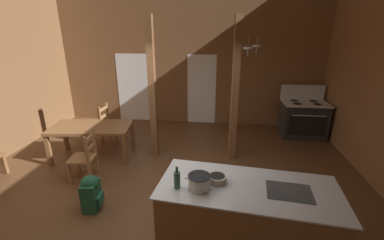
{
  "coord_description": "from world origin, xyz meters",
  "views": [
    {
      "loc": [
        0.99,
        -3.64,
        2.73
      ],
      "look_at": [
        0.44,
        0.94,
        1.09
      ],
      "focal_mm": 23.99,
      "sensor_mm": 36.0,
      "label": 1
    }
  ],
  "objects_px": {
    "kitchen_island": "(245,218)",
    "stove_range": "(303,119)",
    "bottle_tall_on_counter": "(177,179)",
    "backpack": "(91,192)",
    "ladderback_chair_near_window": "(109,124)",
    "dining_table": "(91,130)",
    "mixing_bowl_on_counter": "(217,179)",
    "stockpot_on_counter": "(199,182)",
    "ladderback_chair_by_post": "(85,157)"
  },
  "relations": [
    {
      "from": "kitchen_island",
      "to": "bottle_tall_on_counter",
      "type": "bearing_deg",
      "value": -171.88
    },
    {
      "from": "dining_table",
      "to": "stockpot_on_counter",
      "type": "distance_m",
      "value": 3.5
    },
    {
      "from": "kitchen_island",
      "to": "dining_table",
      "type": "xyz_separation_m",
      "value": [
        -3.17,
        2.21,
        0.18
      ]
    },
    {
      "from": "kitchen_island",
      "to": "dining_table",
      "type": "bearing_deg",
      "value": 145.08
    },
    {
      "from": "stockpot_on_counter",
      "to": "ladderback_chair_by_post",
      "type": "bearing_deg",
      "value": 147.9
    },
    {
      "from": "stove_range",
      "to": "dining_table",
      "type": "height_order",
      "value": "stove_range"
    },
    {
      "from": "stove_range",
      "to": "ladderback_chair_near_window",
      "type": "relative_size",
      "value": 1.39
    },
    {
      "from": "backpack",
      "to": "stockpot_on_counter",
      "type": "xyz_separation_m",
      "value": [
        1.77,
        -0.61,
        0.71
      ]
    },
    {
      "from": "stove_range",
      "to": "backpack",
      "type": "distance_m",
      "value": 5.47
    },
    {
      "from": "stockpot_on_counter",
      "to": "ladderback_chair_near_window",
      "type": "bearing_deg",
      "value": 128.87
    },
    {
      "from": "stove_range",
      "to": "kitchen_island",
      "type": "bearing_deg",
      "value": -114.17
    },
    {
      "from": "ladderback_chair_near_window",
      "to": "stockpot_on_counter",
      "type": "distance_m",
      "value": 4.17
    },
    {
      "from": "ladderback_chair_by_post",
      "to": "mixing_bowl_on_counter",
      "type": "bearing_deg",
      "value": -26.93
    },
    {
      "from": "ladderback_chair_by_post",
      "to": "stockpot_on_counter",
      "type": "relative_size",
      "value": 2.79
    },
    {
      "from": "stockpot_on_counter",
      "to": "bottle_tall_on_counter",
      "type": "bearing_deg",
      "value": -176.6
    },
    {
      "from": "ladderback_chair_by_post",
      "to": "stockpot_on_counter",
      "type": "height_order",
      "value": "stockpot_on_counter"
    },
    {
      "from": "backpack",
      "to": "bottle_tall_on_counter",
      "type": "xyz_separation_m",
      "value": [
        1.5,
        -0.62,
        0.74
      ]
    },
    {
      "from": "ladderback_chair_near_window",
      "to": "stove_range",
      "type": "bearing_deg",
      "value": 10.5
    },
    {
      "from": "kitchen_island",
      "to": "ladderback_chair_near_window",
      "type": "bearing_deg",
      "value": 135.58
    },
    {
      "from": "dining_table",
      "to": "ladderback_chair_near_window",
      "type": "relative_size",
      "value": 1.9
    },
    {
      "from": "stockpot_on_counter",
      "to": "bottle_tall_on_counter",
      "type": "xyz_separation_m",
      "value": [
        -0.26,
        -0.02,
        0.02
      ]
    },
    {
      "from": "kitchen_island",
      "to": "ladderback_chair_by_post",
      "type": "bearing_deg",
      "value": 155.12
    },
    {
      "from": "bottle_tall_on_counter",
      "to": "kitchen_island",
      "type": "bearing_deg",
      "value": 8.12
    },
    {
      "from": "backpack",
      "to": "mixing_bowl_on_counter",
      "type": "bearing_deg",
      "value": -12.55
    },
    {
      "from": "ladderback_chair_near_window",
      "to": "bottle_tall_on_counter",
      "type": "relative_size",
      "value": 3.38
    },
    {
      "from": "kitchen_island",
      "to": "mixing_bowl_on_counter",
      "type": "bearing_deg",
      "value": 170.3
    },
    {
      "from": "stove_range",
      "to": "backpack",
      "type": "xyz_separation_m",
      "value": [
        -4.16,
        -3.54,
        -0.17
      ]
    },
    {
      "from": "ladderback_chair_near_window",
      "to": "stockpot_on_counter",
      "type": "xyz_separation_m",
      "value": [
        2.6,
        -3.22,
        0.57
      ]
    },
    {
      "from": "stockpot_on_counter",
      "to": "bottle_tall_on_counter",
      "type": "distance_m",
      "value": 0.27
    },
    {
      "from": "stove_range",
      "to": "bottle_tall_on_counter",
      "type": "bearing_deg",
      "value": -122.6
    },
    {
      "from": "dining_table",
      "to": "mixing_bowl_on_counter",
      "type": "xyz_separation_m",
      "value": [
        2.79,
        -2.15,
        0.33
      ]
    },
    {
      "from": "bottle_tall_on_counter",
      "to": "backpack",
      "type": "bearing_deg",
      "value": 157.43
    },
    {
      "from": "ladderback_chair_by_post",
      "to": "bottle_tall_on_counter",
      "type": "relative_size",
      "value": 3.38
    },
    {
      "from": "ladderback_chair_by_post",
      "to": "stove_range",
      "type": "bearing_deg",
      "value": 29.94
    },
    {
      "from": "mixing_bowl_on_counter",
      "to": "ladderback_chair_near_window",
      "type": "bearing_deg",
      "value": 132.56
    },
    {
      "from": "dining_table",
      "to": "backpack",
      "type": "bearing_deg",
      "value": -64.37
    },
    {
      "from": "stove_range",
      "to": "backpack",
      "type": "bearing_deg",
      "value": -139.66
    },
    {
      "from": "mixing_bowl_on_counter",
      "to": "bottle_tall_on_counter",
      "type": "xyz_separation_m",
      "value": [
        -0.47,
        -0.19,
        0.07
      ]
    },
    {
      "from": "dining_table",
      "to": "bottle_tall_on_counter",
      "type": "distance_m",
      "value": 3.32
    },
    {
      "from": "dining_table",
      "to": "ladderback_chair_by_post",
      "type": "height_order",
      "value": "ladderback_chair_by_post"
    },
    {
      "from": "stove_range",
      "to": "dining_table",
      "type": "relative_size",
      "value": 0.73
    },
    {
      "from": "kitchen_island",
      "to": "bottle_tall_on_counter",
      "type": "height_order",
      "value": "bottle_tall_on_counter"
    },
    {
      "from": "backpack",
      "to": "stockpot_on_counter",
      "type": "relative_size",
      "value": 1.75
    },
    {
      "from": "mixing_bowl_on_counter",
      "to": "stockpot_on_counter",
      "type": "bearing_deg",
      "value": -140.44
    },
    {
      "from": "ladderback_chair_by_post",
      "to": "mixing_bowl_on_counter",
      "type": "xyz_separation_m",
      "value": [
        2.5,
        -1.27,
        0.53
      ]
    },
    {
      "from": "kitchen_island",
      "to": "stove_range",
      "type": "relative_size",
      "value": 1.7
    },
    {
      "from": "backpack",
      "to": "stove_range",
      "type": "bearing_deg",
      "value": 40.34
    },
    {
      "from": "backpack",
      "to": "ladderback_chair_by_post",
      "type": "bearing_deg",
      "value": 122.49
    },
    {
      "from": "bottle_tall_on_counter",
      "to": "dining_table",
      "type": "bearing_deg",
      "value": 134.86
    },
    {
      "from": "bottle_tall_on_counter",
      "to": "ladderback_chair_by_post",
      "type": "bearing_deg",
      "value": 144.37
    }
  ]
}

